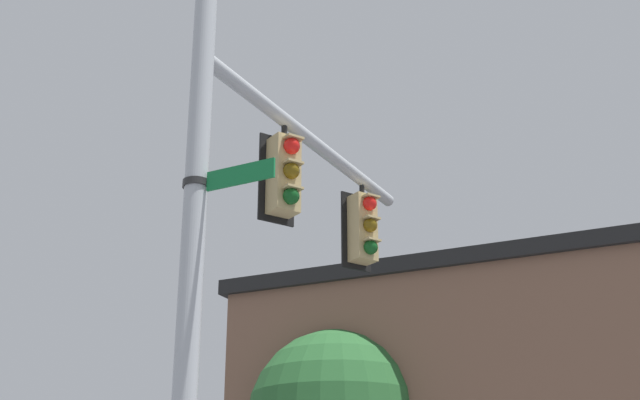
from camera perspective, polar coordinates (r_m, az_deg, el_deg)
The scene contains 5 objects.
signal_pole at distance 9.33m, azimuth -8.44°, elevation -7.59°, with size 0.26×0.26×7.72m, color #ADB2B7.
mast_arm at distance 12.46m, azimuth -0.52°, elevation 3.79°, with size 0.19×0.19×5.26m, color #ADB2B7.
traffic_light_nearest_pole at distance 11.51m, azimuth -2.31°, elevation 1.65°, with size 0.54×0.49×1.31m.
traffic_light_mid_inner at distance 13.47m, azimuth 2.81°, elevation -1.80°, with size 0.54×0.49×1.31m.
street_name_sign at distance 9.65m, azimuth -6.72°, elevation 1.28°, with size 0.62×1.05×0.22m.
Camera 1 is at (3.98, 8.16, 1.71)m, focal length 49.76 mm.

